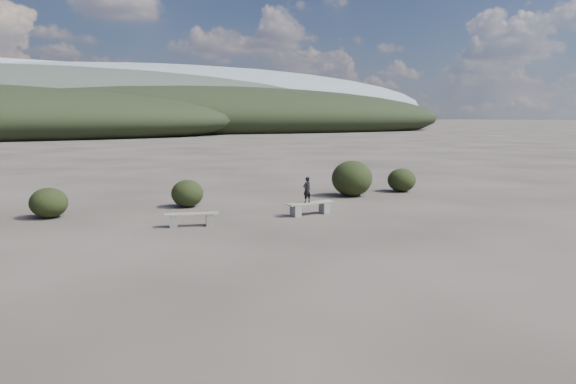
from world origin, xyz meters
TOP-DOWN VIEW (x-y plane):
  - ground at (0.00, 0.00)m, footprint 1200.00×1200.00m
  - bench_left at (-2.56, 4.99)m, footprint 1.69×0.72m
  - bench_right at (1.68, 5.17)m, footprint 1.82×0.56m
  - seated_person at (1.54, 5.16)m, footprint 0.36×0.28m
  - shrub_a at (-6.41, 8.55)m, footprint 1.24×1.24m
  - shrub_b at (-1.62, 8.74)m, footprint 1.19×1.19m
  - shrub_d at (5.50, 8.53)m, footprint 1.73×1.73m
  - shrub_e at (8.28, 8.75)m, footprint 1.26×1.26m
  - mountain_ridges at (-7.48, 339.06)m, footprint 500.00×400.00m

SIDE VIEW (x-z plane):
  - ground at x=0.00m, z-range 0.00..0.00m
  - bench_left at x=-2.56m, z-range 0.04..0.46m
  - bench_right at x=1.68m, z-range 0.05..0.49m
  - shrub_a at x=-6.41m, z-range 0.00..1.01m
  - shrub_b at x=-1.62m, z-range 0.00..1.02m
  - shrub_e at x=8.28m, z-range 0.00..1.05m
  - shrub_d at x=5.50m, z-range 0.00..1.51m
  - seated_person at x=1.54m, z-range 0.45..1.33m
  - mountain_ridges at x=-7.48m, z-range -17.16..38.84m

